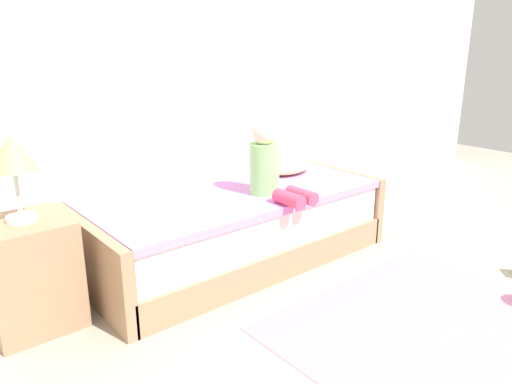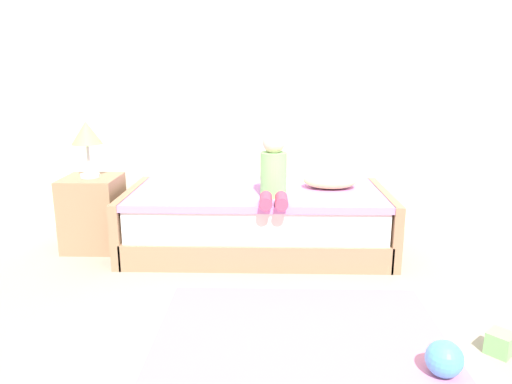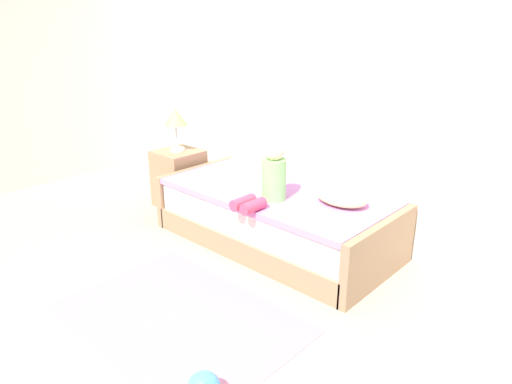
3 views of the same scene
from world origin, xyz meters
TOP-DOWN VIEW (x-y plane):
  - wall_rear at (0.00, 2.60)m, footprint 7.20×0.10m
  - bed at (-0.44, 2.00)m, footprint 2.11×1.00m
  - nightstand at (-1.79, 2.01)m, footprint 0.44×0.44m
  - table_lamp at (-1.79, 2.01)m, footprint 0.24×0.24m
  - child_figure at (-0.31, 1.77)m, footprint 0.20×0.51m
  - pillow at (0.16, 2.10)m, footprint 0.44×0.30m
  - area_rug at (-0.17, 0.70)m, footprint 1.60×1.10m

SIDE VIEW (x-z plane):
  - area_rug at x=-0.17m, z-range 0.00..0.01m
  - bed at x=-0.44m, z-range 0.00..0.50m
  - nightstand at x=-1.79m, z-range 0.00..0.60m
  - pillow at x=0.16m, z-range 0.50..0.63m
  - child_figure at x=-0.31m, z-range 0.45..0.96m
  - table_lamp at x=-1.79m, z-range 0.71..1.16m
  - wall_rear at x=0.00m, z-range 0.00..2.90m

